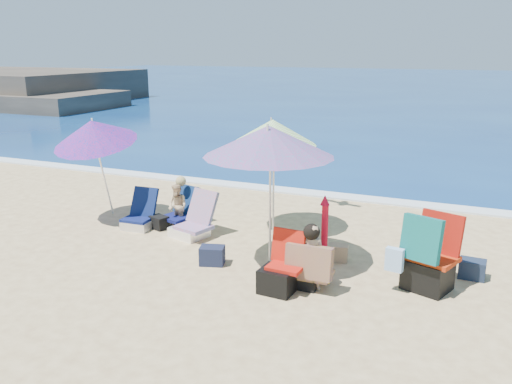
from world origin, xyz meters
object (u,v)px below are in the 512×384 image
at_px(umbrella_blue, 93,132).
at_px(camp_chair_left, 280,274).
at_px(umbrella_striped, 273,132).
at_px(furled_umbrella, 324,233).
at_px(umbrella_turquoise, 269,141).
at_px(camp_chair_right, 427,262).
at_px(person_center, 311,258).
at_px(chair_navy, 140,218).
at_px(person_left, 179,205).
at_px(chair_rainbow, 193,225).

xyz_separation_m(umbrella_blue, camp_chair_left, (4.41, -1.57, -1.52)).
relative_size(umbrella_striped, furled_umbrella, 1.64).
xyz_separation_m(umbrella_turquoise, camp_chair_right, (2.38, 0.10, -1.58)).
bearing_deg(person_center, chair_navy, 161.17).
bearing_deg(chair_navy, umbrella_striped, 19.05).
xyz_separation_m(umbrella_turquoise, umbrella_blue, (-3.92, 0.80, -0.21)).
relative_size(umbrella_turquoise, umbrella_striped, 1.15).
bearing_deg(furled_umbrella, person_left, 158.69).
height_order(furled_umbrella, chair_rainbow, furled_umbrella).
distance_m(umbrella_blue, furled_umbrella, 5.05).
bearing_deg(camp_chair_right, person_left, 167.51).
height_order(camp_chair_right, person_center, camp_chair_right).
xyz_separation_m(umbrella_blue, furled_umbrella, (4.85, -0.93, -1.07)).
distance_m(umbrella_turquoise, umbrella_blue, 4.00).
bearing_deg(camp_chair_left, person_left, 145.74).
bearing_deg(umbrella_blue, person_center, -15.56).
relative_size(camp_chair_left, camp_chair_right, 0.75).
xyz_separation_m(umbrella_turquoise, chair_navy, (-2.95, 0.77, -1.80)).
distance_m(umbrella_striped, furled_umbrella, 2.55).
height_order(umbrella_turquoise, umbrella_striped, umbrella_turquoise).
distance_m(chair_navy, person_left, 0.78).
relative_size(chair_navy, chair_rainbow, 0.86).
distance_m(camp_chair_right, person_left, 4.79).
bearing_deg(chair_navy, furled_umbrella, -13.01).
distance_m(umbrella_blue, person_center, 5.14).
height_order(umbrella_turquoise, chair_rainbow, umbrella_turquoise).
bearing_deg(camp_chair_left, chair_navy, 155.94).
height_order(umbrella_turquoise, camp_chair_right, umbrella_turquoise).
bearing_deg(chair_navy, camp_chair_right, -7.19).
bearing_deg(chair_rainbow, person_center, -25.89).
height_order(umbrella_striped, furled_umbrella, umbrella_striped).
height_order(umbrella_blue, chair_rainbow, umbrella_blue).
height_order(camp_chair_right, person_left, camp_chair_right).
bearing_deg(camp_chair_right, camp_chair_left, -155.43).
height_order(umbrella_striped, chair_navy, umbrella_striped).
bearing_deg(chair_rainbow, umbrella_blue, 178.57).
relative_size(umbrella_striped, person_center, 2.20).
height_order(umbrella_striped, umbrella_blue, umbrella_blue).
height_order(camp_chair_left, person_left, person_left).
distance_m(chair_navy, person_center, 4.05).
relative_size(umbrella_turquoise, camp_chair_left, 2.87).
height_order(umbrella_blue, chair_navy, umbrella_blue).
height_order(umbrella_turquoise, chair_navy, umbrella_turquoise).
relative_size(furled_umbrella, person_left, 1.39).
distance_m(camp_chair_left, person_center, 0.50).
distance_m(furled_umbrella, chair_navy, 4.02).
bearing_deg(umbrella_turquoise, chair_rainbow, 157.01).
relative_size(camp_chair_left, person_center, 0.88).
bearing_deg(person_left, camp_chair_right, -12.49).
bearing_deg(umbrella_blue, umbrella_striped, 13.29).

